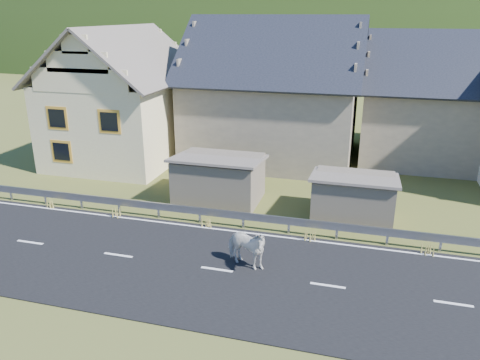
% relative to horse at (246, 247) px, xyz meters
% --- Properties ---
extents(ground, '(160.00, 160.00, 0.00)m').
position_rel_horse_xyz_m(ground, '(-0.96, -0.49, -0.83)').
color(ground, '#464A19').
rests_on(ground, ground).
extents(road, '(60.00, 7.00, 0.04)m').
position_rel_horse_xyz_m(road, '(-0.96, -0.49, -0.81)').
color(road, black).
rests_on(road, ground).
extents(lane_markings, '(60.00, 6.60, 0.01)m').
position_rel_horse_xyz_m(lane_markings, '(-0.96, -0.49, -0.78)').
color(lane_markings, silver).
rests_on(lane_markings, road).
extents(guardrail, '(28.10, 0.09, 0.75)m').
position_rel_horse_xyz_m(guardrail, '(-0.96, 3.19, -0.27)').
color(guardrail, '#93969B').
rests_on(guardrail, ground).
extents(shed_left, '(4.30, 3.30, 2.40)m').
position_rel_horse_xyz_m(shed_left, '(-2.96, 6.01, 0.27)').
color(shed_left, '#716454').
rests_on(shed_left, ground).
extents(shed_right, '(3.80, 2.90, 2.20)m').
position_rel_horse_xyz_m(shed_right, '(3.54, 5.51, 0.17)').
color(shed_right, '#716454').
rests_on(shed_right, ground).
extents(house_cream, '(7.80, 9.80, 8.30)m').
position_rel_horse_xyz_m(house_cream, '(-10.97, 11.51, 3.53)').
color(house_cream, beige).
rests_on(house_cream, ground).
extents(house_stone_a, '(10.80, 9.80, 8.90)m').
position_rel_horse_xyz_m(house_stone_a, '(-1.96, 14.51, 3.81)').
color(house_stone_a, gray).
rests_on(house_stone_a, ground).
extents(house_stone_b, '(9.80, 8.80, 8.10)m').
position_rel_horse_xyz_m(house_stone_b, '(8.04, 16.51, 3.41)').
color(house_stone_b, gray).
rests_on(house_stone_b, ground).
extents(mountain, '(440.00, 280.00, 260.00)m').
position_rel_horse_xyz_m(mountain, '(4.04, 179.51, -20.83)').
color(mountain, '#1B370E').
rests_on(mountain, ground).
extents(conifer_patch, '(76.00, 50.00, 28.00)m').
position_rel_horse_xyz_m(conifer_patch, '(-55.96, 109.51, 5.17)').
color(conifer_patch, black).
rests_on(conifer_patch, ground).
extents(horse, '(1.46, 2.05, 1.58)m').
position_rel_horse_xyz_m(horse, '(0.00, 0.00, 0.00)').
color(horse, silver).
rests_on(horse, road).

